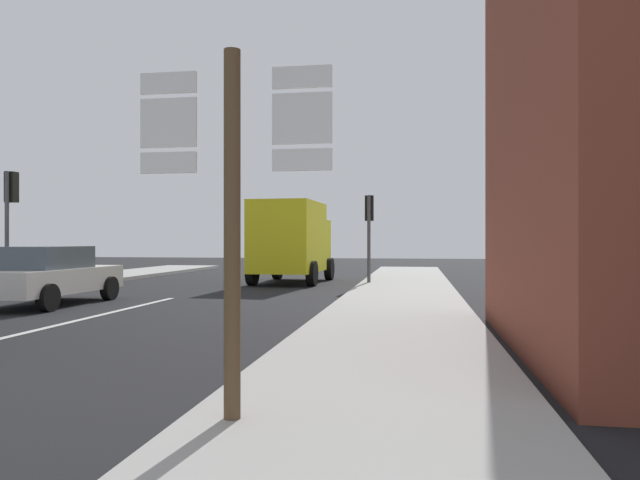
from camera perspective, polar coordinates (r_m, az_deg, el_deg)
ground_plane at (r=15.34m, az=-16.97°, el=-6.09°), size 80.00×80.00×0.00m
sidewalk_right at (r=11.80m, az=7.33°, el=-7.57°), size 3.13×44.00×0.14m
lane_centre_stripe at (r=11.91m, az=-25.56°, el=-7.81°), size 0.16×12.00×0.01m
sedan_far at (r=16.35m, az=-24.61°, el=-3.04°), size 1.99×4.21×1.47m
delivery_truck at (r=22.66m, az=-2.71°, el=0.04°), size 2.64×5.07×3.05m
route_sign_post at (r=5.01m, az=-8.36°, el=3.32°), size 1.66×0.14×3.20m
traffic_light_near_left at (r=19.77m, az=-27.55°, el=3.10°), size 0.30×0.49×3.64m
traffic_light_far_right at (r=21.26m, az=4.74°, el=2.02°), size 0.30×0.49×3.22m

